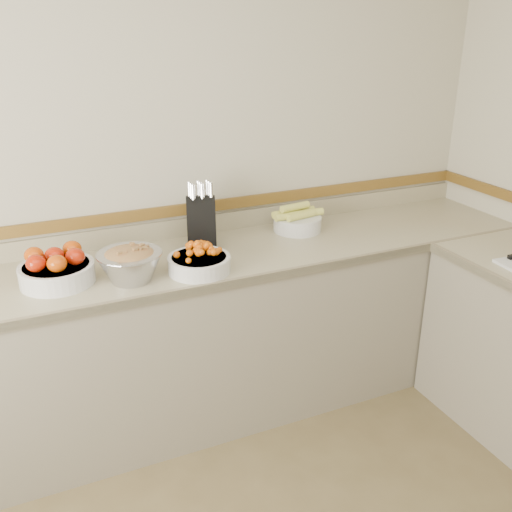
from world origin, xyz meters
name	(u,v)px	position (x,y,z in m)	size (l,w,h in m)	color
back_wall	(140,167)	(0.00, 2.00, 1.30)	(4.00, 4.00, 0.00)	#B6B096
counter_back	(167,343)	(0.00, 1.68, 0.45)	(4.00, 0.65, 1.08)	gray
knife_block	(201,221)	(0.25, 1.80, 1.04)	(0.19, 0.21, 0.35)	black
tomato_bowl	(57,269)	(-0.48, 1.65, 0.97)	(0.33, 0.33, 0.16)	silver
cherry_tomato_bowl	(199,261)	(0.13, 1.51, 0.95)	(0.29, 0.29, 0.16)	silver
corn_bowl	(297,220)	(0.81, 1.82, 0.96)	(0.29, 0.27, 0.16)	silver
rhubarb_bowl	(130,263)	(-0.18, 1.54, 0.98)	(0.29, 0.29, 0.17)	#B2B2BA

